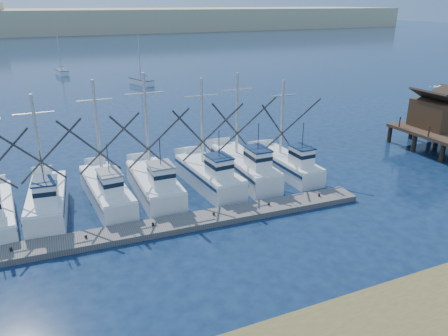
{
  "coord_description": "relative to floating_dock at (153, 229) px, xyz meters",
  "views": [
    {
      "loc": [
        -13.96,
        -16.96,
        13.37
      ],
      "look_at": [
        -2.87,
        8.0,
        2.92
      ],
      "focal_mm": 35.0,
      "sensor_mm": 36.0,
      "label": 1
    }
  ],
  "objects": [
    {
      "name": "ground",
      "position": [
        8.26,
        -6.69,
        -0.19
      ],
      "size": [
        500.0,
        500.0,
        0.0
      ],
      "primitive_type": "plane",
      "color": "#0C1935",
      "rests_on": "ground"
    },
    {
      "name": "flying_gull",
      "position": [
        26.02,
        3.15,
        6.33
      ],
      "size": [
        1.25,
        0.23,
        0.23
      ],
      "color": "white",
      "rests_on": "ground"
    },
    {
      "name": "dune_ridge",
      "position": [
        8.26,
        203.31,
        4.81
      ],
      "size": [
        360.0,
        60.0,
        10.0
      ],
      "primitive_type": "cube",
      "color": "tan",
      "rests_on": "ground"
    },
    {
      "name": "sailboat_near",
      "position": [
        11.82,
        50.65,
        0.31
      ],
      "size": [
        3.22,
        5.76,
        8.1
      ],
      "rotation": [
        0.0,
        0.0,
        0.3
      ],
      "color": "white",
      "rests_on": "ground"
    },
    {
      "name": "floating_dock",
      "position": [
        0.0,
        0.0,
        0.0
      ],
      "size": [
        29.04,
        3.23,
        0.39
      ],
      "primitive_type": "cube",
      "rotation": [
        0.0,
        0.0,
        -0.04
      ],
      "color": "#645E59",
      "rests_on": "ground"
    },
    {
      "name": "trawler_fleet",
      "position": [
        0.03,
        4.94,
        0.79
      ],
      "size": [
        28.57,
        8.73,
        9.21
      ],
      "color": "white",
      "rests_on": "ground"
    },
    {
      "name": "sailboat_far",
      "position": [
        0.32,
        67.58,
        0.31
      ],
      "size": [
        2.16,
        5.09,
        8.1
      ],
      "rotation": [
        0.0,
        0.0,
        0.11
      ],
      "color": "white",
      "rests_on": "ground"
    }
  ]
}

